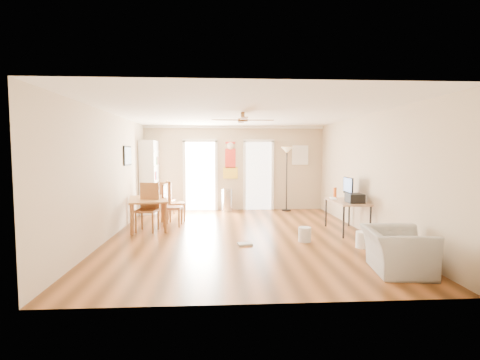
{
  "coord_description": "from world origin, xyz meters",
  "views": [
    {
      "loc": [
        -0.49,
        -7.56,
        1.78
      ],
      "look_at": [
        0.0,
        0.6,
        1.15
      ],
      "focal_mm": 26.8,
      "sensor_mm": 36.0,
      "label": 1
    }
  ],
  "objects": [
    {
      "name": "wall_decal",
      "position": [
        -0.13,
        3.48,
        1.55
      ],
      "size": [
        0.46,
        0.03,
        1.1
      ],
      "primitive_type": "cube",
      "color": "red",
      "rests_on": "wall_back"
    },
    {
      "name": "wall_front",
      "position": [
        0.0,
        -3.5,
        1.3
      ],
      "size": [
        5.5,
        0.04,
        2.6
      ],
      "primitive_type": null,
      "color": "beige",
      "rests_on": "floor"
    },
    {
      "name": "ceiling",
      "position": [
        0.0,
        0.0,
        2.6
      ],
      "size": [
        5.5,
        7.0,
        0.0
      ],
      "primitive_type": null,
      "color": "silver",
      "rests_on": "floor"
    },
    {
      "name": "dining_chair_right_a",
      "position": [
        -1.6,
        1.77,
        0.52
      ],
      "size": [
        0.53,
        0.53,
        1.03
      ],
      "primitive_type": null,
      "rotation": [
        0.0,
        0.0,
        1.85
      ],
      "color": "#A16D34",
      "rests_on": "floor"
    },
    {
      "name": "armchair",
      "position": [
        2.15,
        -2.5,
        0.32
      ],
      "size": [
        0.99,
        1.1,
        0.64
      ],
      "primitive_type": "imported",
      "rotation": [
        0.0,
        0.0,
        1.44
      ],
      "color": "#9C9C97",
      "rests_on": "floor"
    },
    {
      "name": "bookshelf",
      "position": [
        -2.52,
        3.09,
        1.06
      ],
      "size": [
        0.47,
        0.98,
        2.13
      ],
      "primitive_type": null,
      "rotation": [
        0.0,
        0.0,
        -0.05
      ],
      "color": "white",
      "rests_on": "floor"
    },
    {
      "name": "keyboard",
      "position": [
        2.2,
        0.66,
        0.7
      ],
      "size": [
        0.23,
        0.44,
        0.02
      ],
      "primitive_type": "cube",
      "rotation": [
        0.0,
        0.0,
        -0.23
      ],
      "color": "white",
      "rests_on": "computer_desk"
    },
    {
      "name": "torchiere_lamp",
      "position": [
        1.58,
        3.21,
        0.97
      ],
      "size": [
        0.43,
        0.43,
        1.95
      ],
      "primitive_type": null,
      "rotation": [
        0.0,
        0.0,
        0.18
      ],
      "color": "black",
      "rests_on": "floor"
    },
    {
      "name": "printer",
      "position": [
        2.45,
        -0.05,
        0.79
      ],
      "size": [
        0.34,
        0.39,
        0.2
      ],
      "primitive_type": "cube",
      "rotation": [
        0.0,
        0.0,
        -0.02
      ],
      "color": "black",
      "rests_on": "computer_desk"
    },
    {
      "name": "ceiling_fan",
      "position": [
        0.0,
        -0.3,
        2.43
      ],
      "size": [
        1.24,
        1.24,
        0.2
      ],
      "primitive_type": null,
      "color": "#593819",
      "rests_on": "ceiling"
    },
    {
      "name": "wall_back",
      "position": [
        0.0,
        3.5,
        1.3
      ],
      "size": [
        5.5,
        0.04,
        2.6
      ],
      "primitive_type": null,
      "color": "beige",
      "rests_on": "floor"
    },
    {
      "name": "bathroom_doorway",
      "position": [
        0.75,
        3.48,
        1.05
      ],
      "size": [
        0.8,
        0.1,
        2.1
      ],
      "primitive_type": null,
      "color": "white",
      "rests_on": "wall_back"
    },
    {
      "name": "dining_chair_near",
      "position": [
        -2.1,
        0.53,
        0.54
      ],
      "size": [
        0.5,
        0.5,
        1.08
      ],
      "primitive_type": null,
      "rotation": [
        0.0,
        0.0,
        -0.15
      ],
      "color": "#9E6532",
      "rests_on": "floor"
    },
    {
      "name": "wastebasket_a",
      "position": [
        1.22,
        -0.61,
        0.15
      ],
      "size": [
        0.28,
        0.28,
        0.29
      ],
      "primitive_type": "cylinder",
      "rotation": [
        0.0,
        0.0,
        0.1
      ],
      "color": "silver",
      "rests_on": "floor"
    },
    {
      "name": "wastebasket_b",
      "position": [
        2.2,
        -1.13,
        0.15
      ],
      "size": [
        0.28,
        0.28,
        0.3
      ],
      "primitive_type": "cylinder",
      "rotation": [
        0.0,
        0.0,
        -0.07
      ],
      "color": "white",
      "rests_on": "floor"
    },
    {
      "name": "wall_right",
      "position": [
        2.75,
        0.0,
        1.3
      ],
      "size": [
        0.04,
        7.0,
        2.6
      ],
      "primitive_type": null,
      "color": "beige",
      "rests_on": "floor"
    },
    {
      "name": "crown_molding",
      "position": [
        0.0,
        0.0,
        2.56
      ],
      "size": [
        5.5,
        7.0,
        0.08
      ],
      "primitive_type": null,
      "color": "white",
      "rests_on": "wall_back"
    },
    {
      "name": "wall_left",
      "position": [
        -2.75,
        0.0,
        1.3
      ],
      "size": [
        0.04,
        7.0,
        2.6
      ],
      "primitive_type": null,
      "color": "beige",
      "rests_on": "floor"
    },
    {
      "name": "computer_desk",
      "position": [
        2.38,
        0.22,
        0.35
      ],
      "size": [
        0.65,
        1.3,
        0.7
      ],
      "primitive_type": null,
      "color": "#A57B59",
      "rests_on": "floor"
    },
    {
      "name": "trash_can",
      "position": [
        -0.24,
        3.19,
        0.34
      ],
      "size": [
        0.34,
        0.34,
        0.68
      ],
      "primitive_type": "cylinder",
      "rotation": [
        0.0,
        0.0,
        -0.07
      ],
      "color": "silver",
      "rests_on": "floor"
    },
    {
      "name": "dining_table",
      "position": [
        -2.15,
        0.89,
        0.35
      ],
      "size": [
        1.12,
        1.55,
        0.7
      ],
      "primitive_type": null,
      "rotation": [
        0.0,
        0.0,
        0.21
      ],
      "color": "#AB7337",
      "rests_on": "floor"
    },
    {
      "name": "ac_grille",
      "position": [
        2.05,
        3.47,
        1.7
      ],
      "size": [
        0.5,
        0.04,
        0.6
      ],
      "primitive_type": "cube",
      "color": "white",
      "rests_on": "wall_back"
    },
    {
      "name": "kitchen_doorway",
      "position": [
        -1.05,
        3.48,
        1.05
      ],
      "size": [
        0.9,
        0.1,
        2.1
      ],
      "primitive_type": null,
      "color": "white",
      "rests_on": "wall_back"
    },
    {
      "name": "floor",
      "position": [
        0.0,
        0.0,
        0.0
      ],
      "size": [
        7.0,
        7.0,
        0.0
      ],
      "primitive_type": "plane",
      "color": "brown",
      "rests_on": "ground"
    },
    {
      "name": "framed_poster",
      "position": [
        -2.73,
        1.4,
        1.7
      ],
      "size": [
        0.04,
        0.66,
        0.48
      ],
      "primitive_type": "cube",
      "color": "black",
      "rests_on": "wall_left"
    },
    {
      "name": "imac",
      "position": [
        2.47,
        0.42,
        0.95
      ],
      "size": [
        0.14,
        0.56,
        0.52
      ],
      "primitive_type": null,
      "rotation": [
        0.0,
        0.0,
        -0.11
      ],
      "color": "black",
      "rests_on": "computer_desk"
    },
    {
      "name": "orange_bottle",
      "position": [
        2.3,
        0.83,
        0.82
      ],
      "size": [
        0.1,
        0.1,
        0.24
      ],
      "primitive_type": "cylinder",
      "rotation": [
        0.0,
        0.0,
        0.31
      ],
      "color": "#CF4F12",
      "rests_on": "computer_desk"
    },
    {
      "name": "floor_cloth",
      "position": [
        0.01,
        -0.8,
        0.02
      ],
      "size": [
        0.3,
        0.25,
        0.04
      ],
      "primitive_type": "cube",
      "rotation": [
        0.0,
        0.0,
        0.19
      ],
      "color": "#A9A8A3",
      "rests_on": "floor"
    },
    {
      "name": "dining_chair_far",
      "position": [
        -1.97,
        2.63,
        0.47
      ],
      "size": [
        0.45,
        0.45,
        0.95
      ],
      "primitive_type": null,
      "rotation": [
        0.0,
        0.0,
        2.97
      ],
      "color": "#AB6937",
      "rests_on": "floor"
    },
    {
      "name": "dining_chair_right_b",
      "position": [
        -1.6,
        1.11,
        0.51
      ],
      "size": [
        0.45,
        0.45,
        1.02
      ],
      "primitive_type": null,
      "rotation": [
        0.0,
        0.0,
        1.5
      ],
      "color": "#A05E33",
      "rests_on": "floor"
    }
  ]
}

